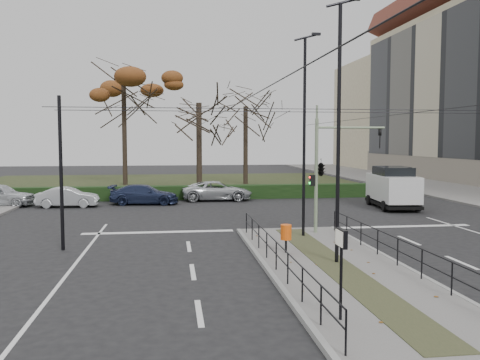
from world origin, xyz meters
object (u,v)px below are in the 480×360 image
at_px(parked_car_second, 68,197).
at_px(bare_tree_center, 246,112).
at_px(bare_tree_near, 199,110).
at_px(streetlamp_median_far, 305,134).
at_px(parked_car_fourth, 217,191).
at_px(parked_car_third, 144,194).
at_px(streetlamp_median_near, 339,130).
at_px(litter_bin, 286,233).
at_px(rust_tree, 124,86).
at_px(white_van, 393,187).
at_px(info_panel, 341,249).
at_px(traffic_light, 323,167).

height_order(parked_car_second, bare_tree_center, bare_tree_center).
distance_m(bare_tree_center, bare_tree_near, 9.64).
distance_m(streetlamp_median_far, parked_car_fourth, 15.43).
bearing_deg(parked_car_third, streetlamp_median_near, -151.61).
distance_m(litter_bin, rust_tree, 33.07).
xyz_separation_m(parked_car_third, white_van, (15.73, -4.00, 0.70)).
bearing_deg(parked_car_fourth, parked_car_second, 105.27).
relative_size(streetlamp_median_near, parked_car_fourth, 1.78).
distance_m(rust_tree, bare_tree_near, 11.24).
relative_size(info_panel, white_van, 0.41).
bearing_deg(streetlamp_median_far, bare_tree_near, 100.52).
bearing_deg(streetlamp_median_near, streetlamp_median_far, 88.80).
height_order(streetlamp_median_far, parked_car_fourth, streetlamp_median_far).
bearing_deg(bare_tree_near, parked_car_second, -143.30).
distance_m(parked_car_second, rust_tree, 17.76).
height_order(info_panel, streetlamp_median_far, streetlamp_median_far).
bearing_deg(streetlamp_median_near, bare_tree_center, 87.34).
bearing_deg(white_van, traffic_light, -130.25).
relative_size(streetlamp_median_near, parked_car_second, 2.28).
relative_size(parked_car_fourth, white_van, 0.95).
relative_size(parked_car_second, parked_car_fourth, 0.78).
xyz_separation_m(parked_car_second, bare_tree_near, (8.81, 6.57, 6.06)).
distance_m(info_panel, parked_car_fourth, 24.95).
bearing_deg(bare_tree_center, info_panel, -94.88).
xyz_separation_m(rust_tree, bare_tree_center, (11.45, -0.44, -2.39)).
relative_size(traffic_light, litter_bin, 4.90).
bearing_deg(streetlamp_median_far, parked_car_fourth, 99.49).
bearing_deg(parked_car_third, rust_tree, 15.99).
height_order(litter_bin, rust_tree, rust_tree).
distance_m(streetlamp_median_near, bare_tree_near, 24.11).
bearing_deg(parked_car_second, streetlamp_median_far, -133.44).
height_order(streetlamp_median_near, bare_tree_center, bare_tree_center).
bearing_deg(parked_car_second, white_van, -97.11).
bearing_deg(white_van, rust_tree, 134.69).
bearing_deg(parked_car_fourth, traffic_light, -164.09).
distance_m(traffic_light, white_van, 11.22).
relative_size(info_panel, parked_car_fourth, 0.43).
relative_size(streetlamp_median_near, bare_tree_near, 0.93).
bearing_deg(streetlamp_median_far, litter_bin, -115.66).
distance_m(streetlamp_median_far, bare_tree_near, 19.39).
distance_m(litter_bin, streetlamp_median_far, 5.03).
bearing_deg(litter_bin, traffic_light, 56.63).
bearing_deg(bare_tree_center, streetlamp_median_near, -92.66).
distance_m(traffic_light, streetlamp_median_near, 5.89).
distance_m(litter_bin, info_panel, 7.14).
bearing_deg(info_panel, litter_bin, 87.42).
bearing_deg(streetlamp_median_near, parked_car_fourth, 96.88).
xyz_separation_m(litter_bin, streetlamp_median_near, (1.39, -1.72, 3.75)).
height_order(info_panel, rust_tree, rust_tree).
bearing_deg(bare_tree_near, rust_tree, 126.87).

